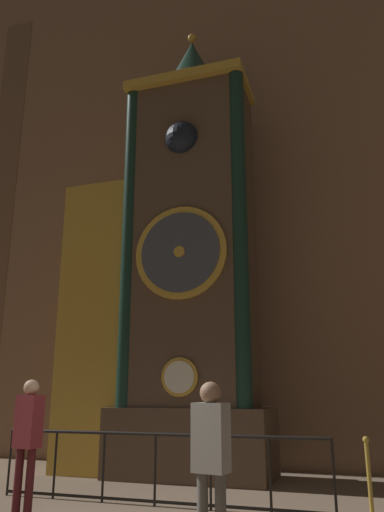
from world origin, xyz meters
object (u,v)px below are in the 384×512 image
clock_tower (170,273)px  visitor_far (211,450)px  visitor_near (28,431)px  stanchion_post (370,491)px

clock_tower → visitor_far: size_ratio=5.92×
visitor_near → stanchion_post: bearing=26.4°
clock_tower → visitor_near: 4.57m
clock_tower → stanchion_post: (3.62, -2.15, -3.65)m
visitor_near → clock_tower: bearing=88.0°
visitor_far → stanchion_post: visitor_far is taller
clock_tower → visitor_near: bearing=-102.1°
visitor_near → stanchion_post: size_ratio=1.75×
visitor_near → visitor_far: visitor_near is taller
clock_tower → stanchion_post: clock_tower is taller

